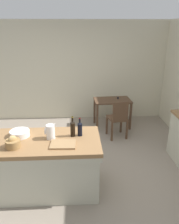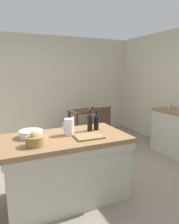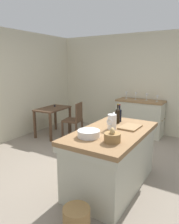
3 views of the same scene
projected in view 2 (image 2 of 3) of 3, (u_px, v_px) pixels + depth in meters
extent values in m
plane|color=gray|center=(76.00, 179.00, 3.34)|extent=(6.76, 6.76, 0.00)
cube|color=beige|center=(40.00, 87.00, 5.41)|extent=(5.32, 0.12, 2.60)
cube|color=olive|center=(65.00, 139.00, 2.70)|extent=(1.60, 0.89, 0.06)
cube|color=#BCBAA3|center=(66.00, 144.00, 2.72)|extent=(1.58, 0.87, 0.08)
cube|color=#BCBAA3|center=(66.00, 169.00, 2.79)|extent=(1.52, 0.81, 0.80)
cube|color=#513826|center=(88.00, 111.00, 5.34)|extent=(0.93, 0.61, 0.04)
cube|color=#513826|center=(77.00, 129.00, 5.01)|extent=(0.05, 0.05, 0.68)
cube|color=#513826|center=(106.00, 125.00, 5.39)|extent=(0.05, 0.05, 0.68)
cube|color=#513826|center=(69.00, 124.00, 5.44)|extent=(0.05, 0.05, 0.68)
cube|color=#513826|center=(97.00, 121.00, 5.82)|extent=(0.05, 0.05, 0.68)
cylinder|color=black|center=(92.00, 108.00, 5.45)|extent=(0.04, 0.04, 0.05)
cube|color=#513826|center=(99.00, 125.00, 4.87)|extent=(0.47, 0.47, 0.04)
cube|color=#513826|center=(104.00, 116.00, 4.68)|extent=(0.36, 0.10, 0.42)
cube|color=#513826|center=(100.00, 132.00, 5.16)|extent=(0.05, 0.05, 0.45)
cube|color=#513826|center=(88.00, 134.00, 4.96)|extent=(0.05, 0.05, 0.45)
cube|color=#513826|center=(110.00, 135.00, 4.88)|extent=(0.05, 0.05, 0.45)
cube|color=#513826|center=(98.00, 138.00, 4.67)|extent=(0.05, 0.05, 0.45)
cylinder|color=white|center=(69.00, 127.00, 2.74)|extent=(0.13, 0.13, 0.22)
cone|color=white|center=(73.00, 118.00, 2.75)|extent=(0.07, 0.04, 0.06)
torus|color=white|center=(64.00, 127.00, 2.71)|extent=(0.02, 0.10, 0.10)
cylinder|color=white|center=(31.00, 134.00, 2.65)|extent=(0.30, 0.30, 0.09)
cylinder|color=olive|center=(35.00, 141.00, 2.34)|extent=(0.20, 0.20, 0.11)
ellipsoid|color=tan|center=(35.00, 135.00, 2.33)|extent=(0.13, 0.11, 0.10)
cube|color=#99754C|center=(89.00, 137.00, 2.65)|extent=(0.36, 0.27, 0.02)
cylinder|color=black|center=(96.00, 123.00, 2.99)|extent=(0.07, 0.07, 0.20)
cone|color=black|center=(96.00, 116.00, 2.97)|extent=(0.07, 0.07, 0.02)
cylinder|color=black|center=(96.00, 112.00, 2.96)|extent=(0.03, 0.03, 0.07)
cylinder|color=maroon|center=(96.00, 110.00, 2.95)|extent=(0.03, 0.03, 0.01)
cylinder|color=black|center=(90.00, 123.00, 2.93)|extent=(0.07, 0.07, 0.22)
cone|color=black|center=(90.00, 115.00, 2.91)|extent=(0.07, 0.07, 0.03)
cylinder|color=black|center=(90.00, 111.00, 2.90)|extent=(0.03, 0.03, 0.08)
cylinder|color=#B29933|center=(90.00, 109.00, 2.89)|extent=(0.03, 0.03, 0.01)
cylinder|color=white|center=(178.00, 110.00, 4.25)|extent=(0.06, 0.06, 0.00)
cylinder|color=white|center=(178.00, 108.00, 4.25)|extent=(0.01, 0.01, 0.08)
cone|color=white|center=(179.00, 104.00, 4.23)|extent=(0.07, 0.07, 0.11)
cylinder|color=white|center=(168.00, 108.00, 4.48)|extent=(0.06, 0.06, 0.00)
cylinder|color=white|center=(168.00, 106.00, 4.48)|extent=(0.01, 0.01, 0.07)
cone|color=white|center=(169.00, 102.00, 4.46)|extent=(0.07, 0.07, 0.11)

